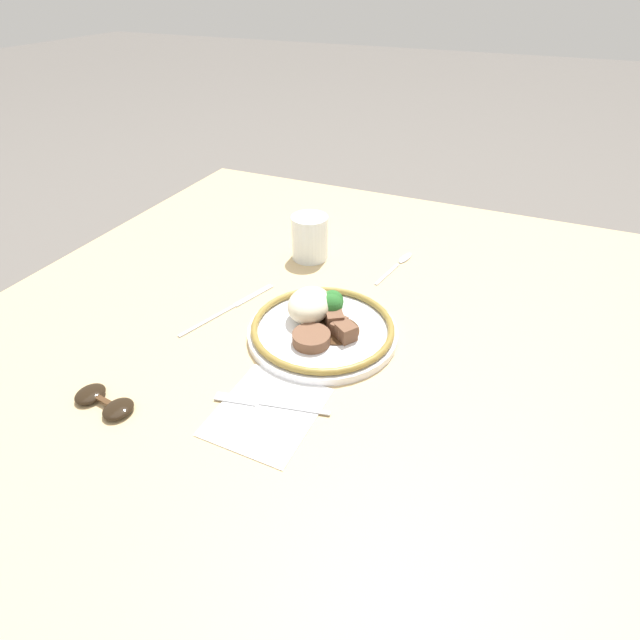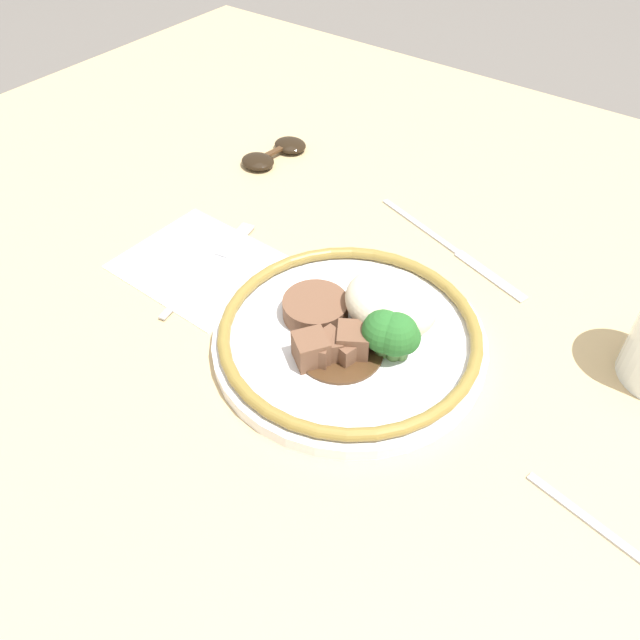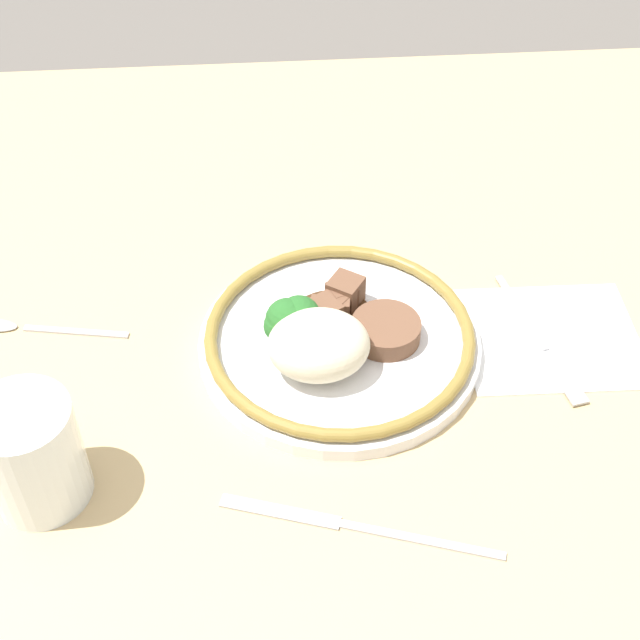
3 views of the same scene
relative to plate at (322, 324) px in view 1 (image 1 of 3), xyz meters
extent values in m
plane|color=#5B5651|center=(-0.05, 0.04, -0.06)|extent=(8.00, 8.00, 0.00)
cube|color=tan|center=(-0.05, 0.04, -0.04)|extent=(1.45, 1.20, 0.04)
cube|color=white|center=(-0.21, 0.00, -0.02)|extent=(0.17, 0.14, 0.00)
cylinder|color=white|center=(-0.01, 0.00, -0.01)|extent=(0.26, 0.26, 0.01)
torus|color=olive|center=(-0.01, 0.00, 0.00)|extent=(0.25, 0.25, 0.01)
ellipsoid|color=beige|center=(0.02, 0.03, 0.02)|extent=(0.09, 0.08, 0.06)
cylinder|color=brown|center=(-0.05, 0.00, 0.00)|extent=(0.06, 0.06, 0.02)
cylinder|color=#472D19|center=(0.00, -0.03, 0.00)|extent=(0.08, 0.08, 0.00)
cube|color=brown|center=(-0.01, -0.03, 0.01)|extent=(0.03, 0.03, 0.02)
cube|color=brown|center=(-0.01, -0.04, 0.01)|extent=(0.03, 0.03, 0.02)
cube|color=brown|center=(0.01, -0.02, 0.01)|extent=(0.04, 0.04, 0.03)
cube|color=brown|center=(0.01, -0.03, 0.00)|extent=(0.03, 0.03, 0.02)
cube|color=brown|center=(-0.01, -0.05, 0.01)|extent=(0.03, 0.03, 0.02)
cube|color=brown|center=(-0.02, -0.05, 0.01)|extent=(0.04, 0.04, 0.03)
cylinder|color=#568442|center=(0.05, 0.00, 0.00)|extent=(0.01, 0.01, 0.01)
sphere|color=#286628|center=(0.05, 0.00, 0.02)|extent=(0.03, 0.03, 0.03)
cylinder|color=#568442|center=(0.04, 0.00, 0.00)|extent=(0.01, 0.01, 0.01)
sphere|color=#286628|center=(0.04, 0.00, 0.02)|extent=(0.04, 0.04, 0.04)
cylinder|color=#568442|center=(0.03, -0.01, 0.00)|extent=(0.01, 0.01, 0.01)
sphere|color=#286628|center=(0.03, -0.01, 0.02)|extent=(0.04, 0.04, 0.04)
cylinder|color=#F4AD19|center=(0.25, 0.14, 0.02)|extent=(0.07, 0.07, 0.08)
cylinder|color=white|center=(0.25, 0.14, 0.03)|extent=(0.08, 0.08, 0.10)
cube|color=#ADADB2|center=(-0.19, -0.04, -0.02)|extent=(0.03, 0.11, 0.00)
cube|color=#ADADB2|center=(-0.20, 0.05, -0.02)|extent=(0.03, 0.07, 0.00)
cube|color=#ADADB2|center=(-0.05, 0.21, -0.02)|extent=(0.13, 0.05, 0.00)
cube|color=#ADADB2|center=(0.06, 0.17, -0.02)|extent=(0.10, 0.04, 0.00)
cube|color=#ADADB2|center=(0.24, -0.05, -0.02)|extent=(0.10, 0.03, 0.00)
ellipsoid|color=#ADADB2|center=(0.33, -0.06, -0.02)|extent=(0.06, 0.03, 0.01)
ellipsoid|color=black|center=(-0.29, 0.19, -0.01)|extent=(0.05, 0.05, 0.01)
ellipsoid|color=black|center=(-0.29, 0.26, -0.01)|extent=(0.05, 0.05, 0.01)
cube|color=#472D19|center=(-0.29, 0.23, -0.01)|extent=(0.01, 0.03, 0.00)
camera|label=1|loc=(-0.65, -0.28, 0.51)|focal=28.00mm
camera|label=2|loc=(0.22, -0.35, 0.42)|focal=35.00mm
camera|label=3|loc=(0.06, 0.57, 0.58)|focal=50.00mm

